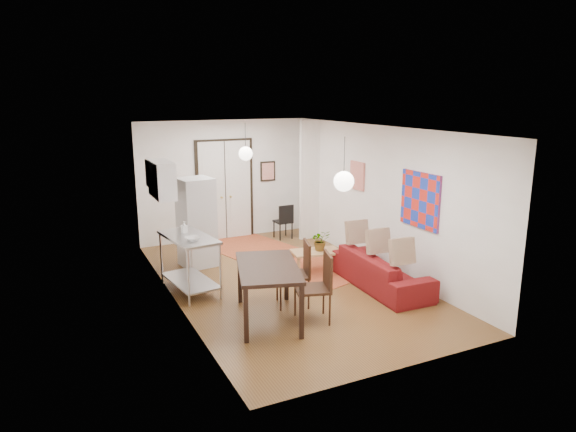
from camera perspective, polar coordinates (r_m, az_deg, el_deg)
name	(u,v)px	position (r m, az deg, el deg)	size (l,w,h in m)	color
floor	(286,282)	(9.85, -0.28, -7.39)	(7.00, 7.00, 0.00)	brown
ceiling	(285,128)	(9.23, -0.30, 9.71)	(4.20, 7.00, 0.02)	white
wall_back	(224,180)	(12.63, -7.10, 3.97)	(4.20, 0.02, 2.90)	white
wall_front	(406,263)	(6.55, 12.96, -5.13)	(4.20, 0.02, 2.90)	white
wall_left	(172,220)	(8.77, -12.80, -0.42)	(0.02, 7.00, 2.90)	white
wall_right	(380,198)	(10.48, 10.16, 1.94)	(0.02, 7.00, 2.90)	white
double_doors	(225,191)	(12.63, -7.00, 2.83)	(1.44, 0.06, 2.50)	white
stub_partition	(309,181)	(12.48, 2.40, 3.96)	(0.50, 0.10, 2.90)	white
wall_cabinet	(162,179)	(10.15, -13.86, 3.98)	(0.35, 1.00, 0.70)	white
painting_popart	(420,200)	(9.46, 14.48, 1.73)	(0.05, 1.00, 1.00)	red
painting_abstract	(357,176)	(11.05, 7.72, 4.46)	(0.05, 0.50, 0.60)	beige
poster_back	(268,171)	(12.98, -2.25, 4.99)	(0.40, 0.03, 0.50)	red
print_left	(149,174)	(10.60, -15.23, 4.55)	(0.03, 0.44, 0.54)	#965F3E
pendant_back	(246,154)	(11.12, -4.73, 6.93)	(0.30, 0.30, 0.80)	white
pendant_front	(344,181)	(7.55, 6.22, 3.85)	(0.30, 0.30, 0.80)	white
kilim_rug	(277,257)	(11.33, -1.23, -4.54)	(1.62, 4.32, 0.01)	#AE4B2B
sofa	(381,270)	(9.66, 10.33, -5.97)	(0.87, 2.23, 0.65)	maroon
coffee_table	(316,254)	(10.35, 3.12, -4.18)	(1.04, 0.70, 0.43)	tan
potted_plant	(320,240)	(10.32, 3.63, -2.70)	(0.38, 0.33, 0.42)	#327036
kitchen_counter	(189,255)	(9.37, -10.90, -4.24)	(0.86, 1.43, 1.04)	silver
bowl	(192,239)	(8.98, -10.57, -2.51)	(0.24, 0.24, 0.06)	white
soap_bottle	(184,227)	(9.48, -11.46, -1.22)	(0.10, 0.10, 0.22)	#559EB9
fridge	(196,222)	(10.72, -10.13, -0.71)	(0.65, 0.65, 1.84)	silver
dining_table	(268,272)	(8.05, -2.24, -6.21)	(1.35, 1.81, 0.89)	black
dining_chair_near	(290,267)	(8.74, 0.19, -5.65)	(0.65, 0.81, 1.10)	#361D11
dining_chair_far	(309,280)	(8.15, 2.34, -7.10)	(0.65, 0.81, 1.10)	#361D11
black_side_chair	(282,218)	(12.74, -0.72, -0.19)	(0.41, 0.41, 0.86)	black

